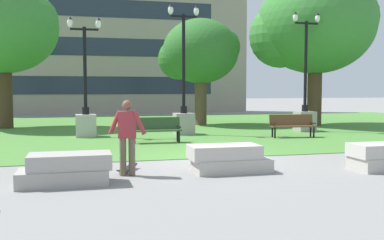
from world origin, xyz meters
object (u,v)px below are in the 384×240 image
(skateboard, at_px, (127,168))
(lamp_post_center, at_px, (184,109))
(park_bench_near_left, at_px, (156,128))
(concrete_block_center, at_px, (66,170))
(person_skateboarder, at_px, (127,133))
(concrete_block_left, at_px, (228,159))
(lamp_post_left, at_px, (305,108))
(park_bench_near_right, at_px, (292,124))
(lamp_post_right, at_px, (86,113))

(skateboard, distance_m, lamp_post_center, 8.59)
(skateboard, xyz_separation_m, park_bench_near_left, (1.61, 5.37, 0.45))
(concrete_block_center, distance_m, skateboard, 1.76)
(person_skateboarder, bearing_deg, park_bench_near_left, 74.22)
(concrete_block_left, relative_size, lamp_post_center, 0.35)
(concrete_block_center, xyz_separation_m, lamp_post_center, (4.59, 8.99, 0.80))
(park_bench_near_left, height_order, lamp_post_left, lamp_post_left)
(park_bench_near_right, bearing_deg, park_bench_near_left, -175.82)
(concrete_block_center, height_order, person_skateboarder, person_skateboarder)
(concrete_block_center, distance_m, park_bench_near_left, 7.12)
(concrete_block_left, xyz_separation_m, park_bench_near_left, (-0.70, 5.95, 0.23))
(person_skateboarder, bearing_deg, lamp_post_center, 68.62)
(concrete_block_center, relative_size, lamp_post_center, 0.34)
(lamp_post_center, bearing_deg, lamp_post_right, 178.99)
(park_bench_near_left, height_order, lamp_post_right, lamp_post_right)
(lamp_post_center, bearing_deg, park_bench_near_left, -122.77)
(park_bench_near_left, relative_size, lamp_post_center, 0.33)
(person_skateboarder, height_order, lamp_post_left, lamp_post_left)
(lamp_post_center, relative_size, lamp_post_right, 1.14)
(concrete_block_center, xyz_separation_m, skateboard, (1.36, 1.09, -0.22))
(concrete_block_left, bearing_deg, person_skateboarder, 177.23)
(skateboard, bearing_deg, lamp_post_center, 67.76)
(park_bench_near_left, distance_m, lamp_post_right, 3.57)
(lamp_post_center, bearing_deg, person_skateboarder, -111.38)
(lamp_post_right, bearing_deg, concrete_block_left, -69.96)
(lamp_post_left, height_order, lamp_post_right, lamp_post_left)
(park_bench_near_right, height_order, lamp_post_left, lamp_post_left)
(concrete_block_left, distance_m, park_bench_near_left, 6.00)
(concrete_block_center, relative_size, lamp_post_right, 0.39)
(person_skateboarder, bearing_deg, skateboard, 84.62)
(lamp_post_center, bearing_deg, lamp_post_left, 0.44)
(concrete_block_left, relative_size, person_skateboarder, 1.11)
(person_skateboarder, xyz_separation_m, lamp_post_center, (3.27, 8.36, 0.15))
(concrete_block_center, distance_m, park_bench_near_right, 10.98)
(lamp_post_left, xyz_separation_m, lamp_post_right, (-9.72, 0.03, -0.10))
(skateboard, bearing_deg, person_skateboarder, -95.38)
(park_bench_near_left, distance_m, lamp_post_left, 7.76)
(person_skateboarder, height_order, lamp_post_right, lamp_post_right)
(concrete_block_left, height_order, park_bench_near_left, park_bench_near_left)
(lamp_post_left, relative_size, lamp_post_right, 1.12)
(park_bench_near_left, xyz_separation_m, park_bench_near_right, (5.59, 0.41, 0.00))
(concrete_block_center, relative_size, concrete_block_left, 0.98)
(person_skateboarder, relative_size, park_bench_near_right, 0.93)
(park_bench_near_right, xyz_separation_m, lamp_post_center, (-3.96, 2.11, 0.57))
(lamp_post_center, height_order, lamp_post_right, lamp_post_center)
(park_bench_near_left, distance_m, lamp_post_center, 3.05)
(park_bench_near_right, height_order, lamp_post_center, lamp_post_center)
(lamp_post_left, bearing_deg, lamp_post_center, -179.56)
(concrete_block_left, height_order, lamp_post_left, lamp_post_left)
(person_skateboarder, height_order, skateboard, person_skateboarder)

